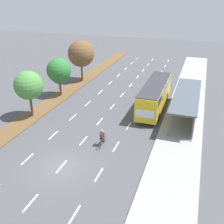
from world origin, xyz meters
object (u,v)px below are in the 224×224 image
at_px(bus, 155,93).
at_px(median_tree_third, 59,70).
at_px(median_tree_second, 29,85).
at_px(bus_shelter, 188,103).
at_px(cyclist, 102,138).
at_px(median_tree_fourth, 81,54).

bearing_deg(bus, median_tree_third, 179.42).
relative_size(median_tree_second, median_tree_third, 1.04).
bearing_deg(bus_shelter, cyclist, -129.13).
bearing_deg(bus, median_tree_second, -151.63).
distance_m(bus, median_tree_fourth, 15.77).
relative_size(cyclist, median_tree_fourth, 0.27).
bearing_deg(median_tree_fourth, bus, -28.98).
distance_m(bus, median_tree_second, 15.41).
xyz_separation_m(bus_shelter, bus, (-4.28, 1.59, 0.20)).
relative_size(bus, median_tree_third, 2.10).
distance_m(bus_shelter, bus, 4.57).
xyz_separation_m(cyclist, median_tree_third, (-10.49, 10.86, 2.97)).
height_order(bus_shelter, median_tree_third, median_tree_third).
height_order(bus, median_tree_second, median_tree_second).
xyz_separation_m(bus, cyclist, (-3.15, -10.72, -1.28)).
relative_size(bus_shelter, median_tree_third, 2.24).
bearing_deg(bus_shelter, bus, 159.66).
bearing_deg(median_tree_second, median_tree_fourth, 90.63).
bearing_deg(cyclist, bus, 73.62).
relative_size(bus_shelter, cyclist, 6.60).
distance_m(bus, cyclist, 11.24).
distance_m(bus_shelter, median_tree_second, 18.74).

